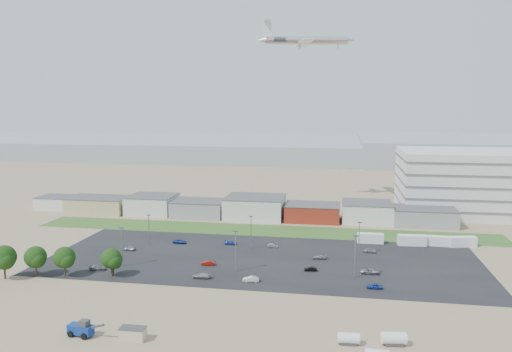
% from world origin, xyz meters
% --- Properties ---
extents(ground, '(700.00, 700.00, 0.00)m').
position_xyz_m(ground, '(0.00, 0.00, 0.00)').
color(ground, '#957B5E').
rests_on(ground, ground).
extents(parking_lot, '(120.00, 50.00, 0.01)m').
position_xyz_m(parking_lot, '(5.00, 20.00, 0.01)').
color(parking_lot, black).
rests_on(parking_lot, ground).
extents(grass_strip, '(160.00, 16.00, 0.02)m').
position_xyz_m(grass_strip, '(0.00, 52.00, 0.01)').
color(grass_strip, '#38541F').
rests_on(grass_strip, ground).
extents(hills_backdrop, '(700.00, 200.00, 9.00)m').
position_xyz_m(hills_backdrop, '(40.00, 315.00, 4.50)').
color(hills_backdrop, gray).
rests_on(hills_backdrop, ground).
extents(building_row, '(170.00, 20.00, 8.00)m').
position_xyz_m(building_row, '(-17.00, 71.00, 4.00)').
color(building_row, silver).
rests_on(building_row, ground).
extents(parking_garage, '(80.00, 40.00, 25.00)m').
position_xyz_m(parking_garage, '(90.00, 95.00, 12.50)').
color(parking_garage, silver).
rests_on(parking_garage, ground).
extents(portable_shed, '(4.77, 2.53, 2.39)m').
position_xyz_m(portable_shed, '(-10.53, -32.66, 1.19)').
color(portable_shed, '#BEB290').
rests_on(portable_shed, ground).
extents(telehandler, '(8.02, 3.75, 3.21)m').
position_xyz_m(telehandler, '(-20.77, -32.86, 1.61)').
color(telehandler, navy).
rests_on(telehandler, ground).
extents(storage_tank_nw, '(4.01, 2.18, 2.34)m').
position_xyz_m(storage_tank_nw, '(28.37, -27.65, 1.17)').
color(storage_tank_nw, silver).
rests_on(storage_tank_nw, ground).
extents(storage_tank_ne, '(4.59, 2.68, 2.62)m').
position_xyz_m(storage_tank_ne, '(36.34, -26.56, 1.31)').
color(storage_tank_ne, silver).
rests_on(storage_tank_ne, ground).
extents(box_trailer_a, '(8.11, 2.64, 3.03)m').
position_xyz_m(box_trailer_a, '(35.74, 41.82, 1.51)').
color(box_trailer_a, silver).
rests_on(box_trailer_a, ground).
extents(box_trailer_b, '(8.67, 3.33, 3.18)m').
position_xyz_m(box_trailer_b, '(48.20, 41.27, 1.59)').
color(box_trailer_b, silver).
rests_on(box_trailer_b, ground).
extents(box_trailer_c, '(8.00, 2.80, 2.96)m').
position_xyz_m(box_trailer_c, '(56.49, 42.21, 1.48)').
color(box_trailer_c, silver).
rests_on(box_trailer_c, ground).
extents(box_trailer_d, '(8.58, 4.34, 3.08)m').
position_xyz_m(box_trailer_d, '(63.20, 42.44, 1.54)').
color(box_trailer_d, silver).
rests_on(box_trailer_d, ground).
extents(tree_far_left, '(6.42, 6.42, 9.63)m').
position_xyz_m(tree_far_left, '(-55.29, -7.30, 4.82)').
color(tree_far_left, black).
rests_on(tree_far_left, ground).
extents(tree_left, '(5.82, 5.82, 8.74)m').
position_xyz_m(tree_left, '(-48.82, -4.15, 4.37)').
color(tree_left, black).
rests_on(tree_left, ground).
extents(tree_mid, '(5.74, 5.74, 8.61)m').
position_xyz_m(tree_mid, '(-41.60, -3.02, 4.31)').
color(tree_mid, black).
rests_on(tree_mid, ground).
extents(tree_right, '(5.44, 5.44, 8.16)m').
position_xyz_m(tree_right, '(-30.04, -0.99, 4.08)').
color(tree_right, black).
rests_on(tree_right, ground).
extents(tree_near, '(4.92, 4.92, 7.37)m').
position_xyz_m(tree_near, '(-29.70, -0.71, 3.69)').
color(tree_near, black).
rests_on(tree_near, ground).
extents(lightpole_front_l, '(1.25, 0.52, 10.66)m').
position_xyz_m(lightpole_front_l, '(-30.77, 6.88, 5.33)').
color(lightpole_front_l, slate).
rests_on(lightpole_front_l, ground).
extents(lightpole_front_m, '(1.27, 0.53, 10.78)m').
position_xyz_m(lightpole_front_m, '(-0.09, 8.13, 5.39)').
color(lightpole_front_m, slate).
rests_on(lightpole_front_m, ground).
extents(lightpole_front_r, '(1.28, 0.53, 10.87)m').
position_xyz_m(lightpole_front_r, '(30.19, 8.29, 5.44)').
color(lightpole_front_r, slate).
rests_on(lightpole_front_r, ground).
extents(lightpole_back_l, '(1.10, 0.46, 9.39)m').
position_xyz_m(lightpole_back_l, '(-31.81, 28.23, 4.70)').
color(lightpole_back_l, slate).
rests_on(lightpole_back_l, ground).
extents(lightpole_back_m, '(1.18, 0.49, 10.02)m').
position_xyz_m(lightpole_back_m, '(0.09, 29.13, 5.01)').
color(lightpole_back_m, slate).
rests_on(lightpole_back_m, ground).
extents(lightpole_back_r, '(1.14, 0.47, 9.67)m').
position_xyz_m(lightpole_back_r, '(31.79, 28.27, 4.83)').
color(lightpole_back_r, slate).
rests_on(lightpole_back_r, ground).
extents(airliner, '(47.12, 36.82, 12.43)m').
position_xyz_m(airliner, '(10.46, 102.61, 70.00)').
color(airliner, silver).
extents(parked_car_0, '(4.83, 2.39, 1.32)m').
position_xyz_m(parked_car_0, '(33.94, 12.06, 0.66)').
color(parked_car_0, '#A5A5AA').
rests_on(parked_car_0, ground).
extents(parked_car_1, '(3.40, 1.49, 1.09)m').
position_xyz_m(parked_car_1, '(19.06, 11.56, 0.54)').
color(parked_car_1, black).
rests_on(parked_car_1, ground).
extents(parked_car_2, '(3.65, 1.49, 1.24)m').
position_xyz_m(parked_car_2, '(34.64, 1.45, 0.62)').
color(parked_car_2, navy).
rests_on(parked_car_2, ground).
extents(parked_car_3, '(4.57, 1.94, 1.31)m').
position_xyz_m(parked_car_3, '(-7.42, 1.41, 0.66)').
color(parked_car_3, '#A5A5AA').
rests_on(parked_car_3, ground).
extents(parked_car_4, '(3.85, 1.60, 1.24)m').
position_xyz_m(parked_car_4, '(-8.41, 11.63, 0.62)').
color(parked_car_4, maroon).
rests_on(parked_car_4, ground).
extents(parked_car_5, '(3.77, 1.81, 1.24)m').
position_xyz_m(parked_car_5, '(-35.24, 21.24, 0.62)').
color(parked_car_5, '#A5A5AA').
rests_on(parked_car_5, ground).
extents(parked_car_6, '(3.96, 1.84, 1.12)m').
position_xyz_m(parked_car_6, '(-6.94, 32.58, 0.56)').
color(parked_car_6, navy).
rests_on(parked_car_6, ground).
extents(parked_car_8, '(3.83, 1.91, 1.25)m').
position_xyz_m(parked_car_8, '(35.08, 31.16, 0.63)').
color(parked_car_8, '#A5A5AA').
rests_on(parked_car_8, ground).
extents(parked_car_9, '(4.32, 2.22, 1.17)m').
position_xyz_m(parked_car_9, '(-22.94, 31.06, 0.58)').
color(parked_car_9, navy).
rests_on(parked_car_9, ground).
extents(parked_car_10, '(4.53, 2.13, 1.28)m').
position_xyz_m(parked_car_10, '(-35.81, 2.88, 0.64)').
color(parked_car_10, '#595B5E').
rests_on(parked_car_10, ground).
extents(parked_car_11, '(3.39, 1.45, 1.09)m').
position_xyz_m(parked_car_11, '(6.29, 31.51, 0.54)').
color(parked_car_11, '#A5A5AA').
rests_on(parked_car_11, ground).
extents(parked_car_12, '(4.03, 1.90, 1.14)m').
position_xyz_m(parked_car_12, '(20.75, 22.31, 0.57)').
color(parked_car_12, '#A5A5AA').
rests_on(parked_car_12, ground).
extents(parked_car_13, '(4.12, 1.90, 1.31)m').
position_xyz_m(parked_car_13, '(5.17, 1.18, 0.65)').
color(parked_car_13, silver).
rests_on(parked_car_13, ground).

